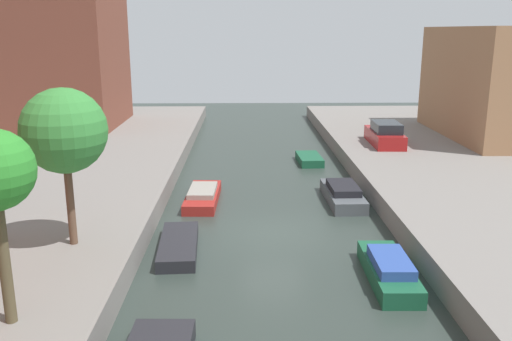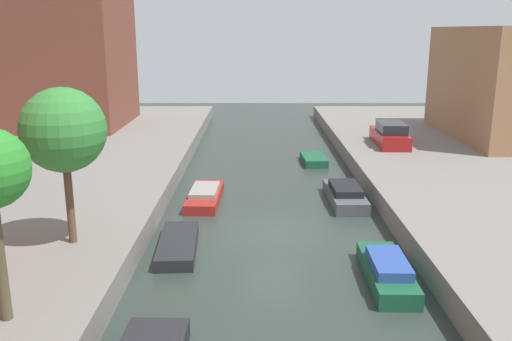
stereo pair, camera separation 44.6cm
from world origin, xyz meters
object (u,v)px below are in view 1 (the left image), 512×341
Objects in this scene: parked_car at (385,135)px; moored_boat_right_4 at (309,159)px; moored_boat_left_3 at (203,196)px; street_tree_2 at (64,131)px; moored_boat_right_3 at (343,194)px; moored_boat_left_2 at (179,246)px; moored_boat_right_2 at (389,270)px.

parked_car reaches higher than moored_boat_right_4.
parked_car is 1.03× the size of moored_boat_left_3.
moored_boat_left_3 is (3.93, 7.81, -4.69)m from street_tree_2.
street_tree_2 reaches higher than moored_boat_right_3.
moored_boat_right_4 is at bearing 64.83° from moored_boat_left_2.
moored_boat_left_3 is 10.18m from moored_boat_right_4.
moored_boat_left_3 is at bearing 128.00° from moored_boat_right_2.
parked_car is 14.45m from moored_boat_left_3.
parked_car is at bearing 64.57° from moored_boat_right_3.
moored_boat_left_3 is (0.47, 6.23, 0.07)m from moored_boat_left_2.
moored_boat_right_3 is 8.22m from moored_boat_right_4.
parked_car is 19.25m from moored_boat_left_2.
moored_boat_right_2 reaches higher than moored_boat_right_3.
moored_boat_left_2 is 1.34× the size of moored_boat_right_4.
moored_boat_left_2 is 0.92× the size of moored_boat_right_3.
moored_boat_left_2 is (3.46, 1.58, -4.76)m from street_tree_2.
parked_car is at bearing 38.47° from moored_boat_left_3.
moored_boat_right_2 is 8.77m from moored_boat_right_3.
moored_boat_left_3 reaches higher than moored_boat_right_4.
street_tree_2 is 11.88m from moored_boat_right_2.
moored_boat_left_2 is at bearing -140.62° from moored_boat_right_3.
moored_boat_left_3 is at bearing 85.68° from moored_boat_left_2.
moored_boat_right_2 is 16.97m from moored_boat_right_4.
parked_car is at bearing 76.46° from moored_boat_right_2.
moored_boat_left_3 is (-11.27, -8.95, -1.33)m from parked_car.
parked_car is 1.53× the size of moored_boat_right_4.
moored_boat_right_4 is (-0.70, 8.19, -0.15)m from moored_boat_right_3.
parked_car is (15.20, 16.77, -3.36)m from street_tree_2.
moored_boat_left_2 is (-11.74, -15.19, -1.40)m from parked_car.
street_tree_2 is 6.09m from moored_boat_left_2.
moored_boat_left_3 is 1.07× the size of moored_boat_right_2.
street_tree_2 is 14.08m from moored_boat_right_3.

